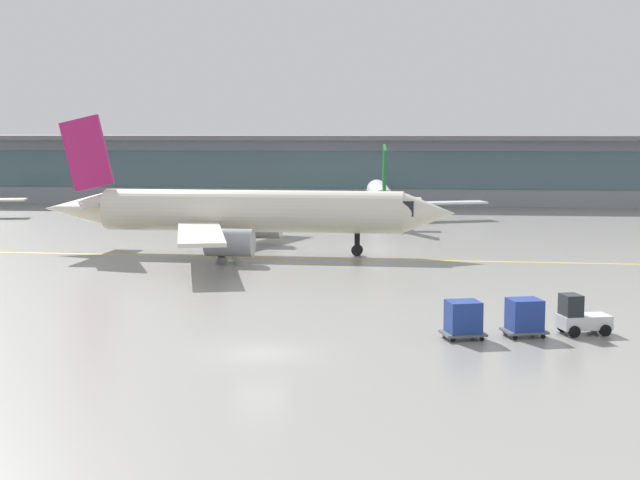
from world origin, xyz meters
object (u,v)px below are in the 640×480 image
(taxiing_regional_jet, at_px, (247,212))
(baggage_tug, at_px, (580,317))
(cargo_dolly_trailing, at_px, (463,318))
(cargo_dolly_lead, at_px, (524,316))
(gate_airplane_1, at_px, (380,196))

(taxiing_regional_jet, bearing_deg, baggage_tug, -50.31)
(baggage_tug, bearing_deg, cargo_dolly_trailing, 180.00)
(cargo_dolly_lead, xyz_separation_m, cargo_dolly_trailing, (-3.14, -0.91, 0.00))
(taxiing_regional_jet, height_order, cargo_dolly_trailing, taxiing_regional_jet)
(baggage_tug, xyz_separation_m, cargo_dolly_trailing, (-6.07, -1.76, 0.16))
(gate_airplane_1, bearing_deg, cargo_dolly_lead, -175.59)
(cargo_dolly_lead, relative_size, cargo_dolly_trailing, 1.00)
(gate_airplane_1, distance_m, cargo_dolly_lead, 63.21)
(gate_airplane_1, distance_m, taxiing_regional_jet, 33.61)
(cargo_dolly_trailing, bearing_deg, gate_airplane_1, 80.03)
(baggage_tug, height_order, cargo_dolly_trailing, baggage_tug)
(taxiing_regional_jet, xyz_separation_m, baggage_tug, (22.88, -29.45, -2.65))
(taxiing_regional_jet, relative_size, cargo_dolly_lead, 14.45)
(cargo_dolly_trailing, bearing_deg, cargo_dolly_lead, 0.00)
(taxiing_regional_jet, bearing_deg, gate_airplane_1, 74.63)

